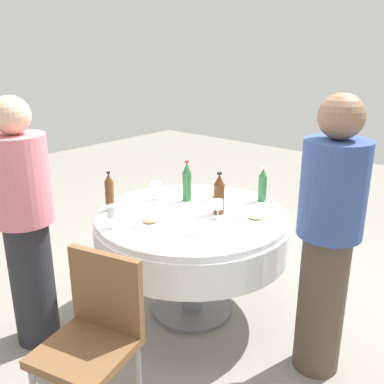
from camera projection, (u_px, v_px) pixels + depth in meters
name	position (u px, v px, depth m)	size (l,w,h in m)	color
ground_plane	(192.00, 310.00, 3.09)	(10.00, 10.00, 0.00)	gray
dining_table	(192.00, 234.00, 2.90)	(1.29, 1.29, 0.74)	white
bottle_green_far	(187.00, 182.00, 3.05)	(0.06, 0.06, 0.29)	#2D6B38
bottle_brown_inner	(219.00, 194.00, 2.81)	(0.07, 0.07, 0.28)	#593314
bottle_green_rear	(262.00, 186.00, 3.05)	(0.06, 0.06, 0.24)	#2D6B38
bottle_brown_outer	(109.00, 193.00, 2.86)	(0.06, 0.06, 0.27)	#593314
wine_glass_outer	(218.00, 205.00, 2.74)	(0.07, 0.07, 0.13)	white
wine_glass_west	(112.00, 212.00, 2.59)	(0.07, 0.07, 0.14)	white
wine_glass_east	(156.00, 187.00, 3.08)	(0.07, 0.07, 0.13)	white
plate_front	(203.00, 230.00, 2.57)	(0.24, 0.24, 0.02)	white
plate_left	(256.00, 218.00, 2.73)	(0.24, 0.24, 0.04)	white
plate_south	(218.00, 197.00, 3.13)	(0.23, 0.23, 0.04)	white
plate_right	(150.00, 223.00, 2.67)	(0.21, 0.21, 0.04)	white
fork_inner	(171.00, 194.00, 3.22)	(0.18, 0.02, 0.01)	silver
spoon_rear	(149.00, 209.00, 2.91)	(0.18, 0.02, 0.01)	silver
knife_outer	(190.00, 212.00, 2.87)	(0.18, 0.02, 0.01)	silver
person_far	(328.00, 236.00, 2.30)	(0.34, 0.34, 1.57)	#4C3F33
person_inner	(25.00, 222.00, 2.54)	(0.34, 0.34, 1.54)	#26262B
chair_east	(95.00, 329.00, 2.04)	(0.49, 0.49, 0.87)	brown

